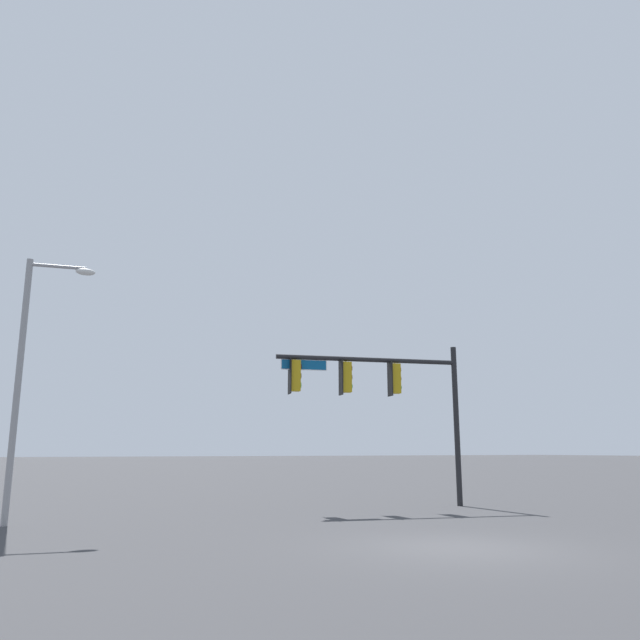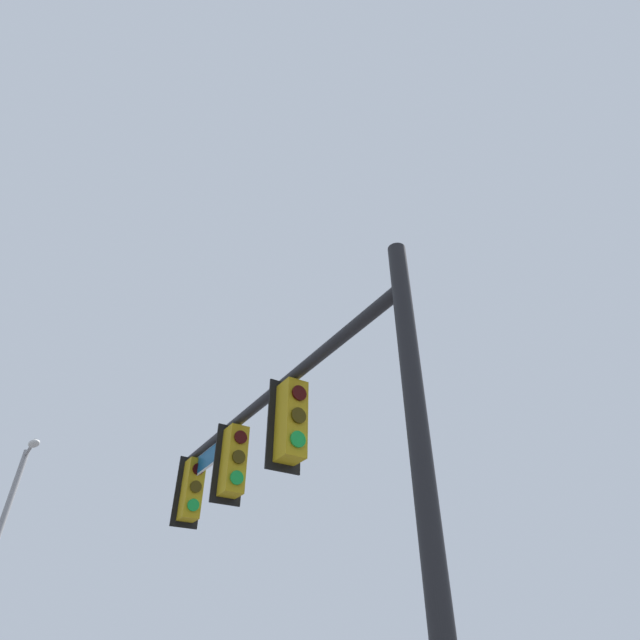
{
  "view_description": "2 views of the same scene",
  "coord_description": "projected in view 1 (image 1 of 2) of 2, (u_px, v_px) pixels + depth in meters",
  "views": [
    {
      "loc": [
        8.46,
        11.01,
        1.99
      ],
      "look_at": [
        -1.94,
        -10.73,
        7.03
      ],
      "focal_mm": 35.0,
      "sensor_mm": 36.0,
      "label": 1
    },
    {
      "loc": [
        -8.81,
        -4.43,
        1.83
      ],
      "look_at": [
        -3.58,
        -9.45,
        6.88
      ],
      "focal_mm": 28.0,
      "sensor_mm": 36.0,
      "label": 2
    }
  ],
  "objects": [
    {
      "name": "ground_plane",
      "position": [
        459.0,
        548.0,
        12.89
      ],
      "size": [
        400.0,
        400.0,
        0.0
      ],
      "primitive_type": "plane",
      "color": "#38383A"
    },
    {
      "name": "signal_pole_near",
      "position": [
        379.0,
        386.0,
        22.82
      ],
      "size": [
        6.85,
        1.63,
        5.85
      ],
      "color": "black",
      "rests_on": "ground_plane"
    },
    {
      "name": "street_lamp",
      "position": [
        28.0,
        367.0,
        17.54
      ],
      "size": [
        1.88,
        0.45,
        7.43
      ],
      "color": "gray",
      "rests_on": "ground_plane"
    }
  ]
}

